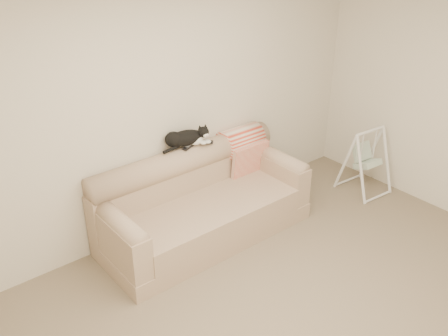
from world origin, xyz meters
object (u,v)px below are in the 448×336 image
remote_a (189,146)px  remote_b (205,142)px  sofa (201,204)px  baby_swing (366,160)px  tuxedo_cat (186,138)px

remote_a → remote_b: bearing=-4.0°
sofa → remote_a: bearing=80.1°
remote_a → remote_b: remote_a is taller
baby_swing → remote_b: bearing=158.0°
baby_swing → remote_a: bearing=159.6°
sofa → baby_swing: 2.13m
remote_a → baby_swing: (2.02, -0.75, -0.51)m
baby_swing → sofa: bearing=165.9°
tuxedo_cat → baby_swing: bearing=-20.7°
tuxedo_cat → baby_swing: 2.27m
remote_a → sofa: bearing=-99.9°
sofa → tuxedo_cat: (0.02, 0.26, 0.65)m
sofa → remote_a: (0.04, 0.24, 0.56)m
sofa → remote_a: 0.61m
tuxedo_cat → baby_swing: tuxedo_cat is taller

